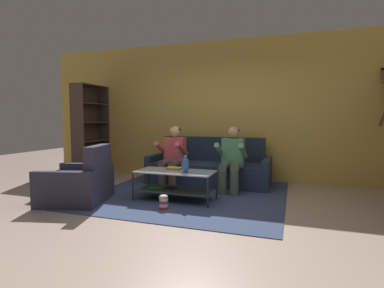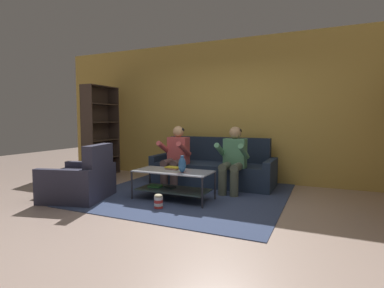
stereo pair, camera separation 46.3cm
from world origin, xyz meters
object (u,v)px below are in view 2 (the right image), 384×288
Objects in this scene: couch at (213,169)px; armchair at (80,182)px; bookshelf at (99,140)px; popcorn_tub at (159,201)px; book_stack at (173,168)px; coffee_table at (173,180)px; person_seated_right at (233,157)px; person_seated_left at (176,154)px; vase at (182,165)px.

couch is 2.47m from armchair.
popcorn_tub is (2.53, -1.66, -0.70)m from bookshelf.
coffee_table is at bearing -66.40° from book_stack.
coffee_table is 5.82× the size of popcorn_tub.
armchair reaches higher than coffee_table.
person_seated_right reaches higher than popcorn_tub.
person_seated_left is 1.75m from armchair.
bookshelf is at bearing -175.56° from couch.
person_seated_left is at bearing 122.40° from vase.
book_stack is at bearing -65.86° from person_seated_left.
bookshelf reaches higher than person_seated_left.
book_stack is at bearing -137.29° from person_seated_right.
popcorn_tub is at bearing -94.24° from couch.
vase is at bearing -22.78° from coffee_table.
couch is 9.65× the size of book_stack.
person_seated_right is at bearing -5.62° from bookshelf.
person_seated_left is (-0.56, -0.52, 0.33)m from couch.
bookshelf is at bearing 155.33° from vase.
coffee_table is (-0.74, -0.83, -0.32)m from person_seated_right.
bookshelf reaches higher than person_seated_right.
person_seated_right reaches higher than book_stack.
vase is at bearing 68.24° from popcorn_tub.
vase is at bearing -119.70° from person_seated_right.
couch reaches higher than popcorn_tub.
couch is at bearing 91.17° from vase.
coffee_table is 1.47m from armchair.
person_seated_left reaches higher than book_stack.
armchair is 5.19× the size of popcorn_tub.
person_seated_left is at bearing 107.24° from popcorn_tub.
popcorn_tub is at bearing -72.76° from person_seated_left.
coffee_table is at bearing -65.93° from person_seated_left.
bookshelf is (-2.70, 1.24, 0.22)m from vase.
bookshelf is (-2.49, 1.15, 0.49)m from coffee_table.
armchair is at bearing -156.88° from coffee_table.
coffee_table is 1.12× the size of armchair.
popcorn_tub is at bearing -81.55° from book_stack.
vase is 0.66m from popcorn_tub.
coffee_table reaches higher than popcorn_tub.
popcorn_tub is at bearing -117.32° from person_seated_right.
bookshelf reaches higher than coffee_table.
person_seated_left is at bearing 114.14° from book_stack.
popcorn_tub is (1.40, 0.07, -0.18)m from armchair.
bookshelf reaches higher than vase.
popcorn_tub is (0.05, -0.51, -0.20)m from coffee_table.
vase is at bearing 17.30° from armchair.
popcorn_tub is at bearing 2.70° from armchair.
couch reaches higher than book_stack.
person_seated_right reaches higher than vase.
bookshelf is (-2.67, -0.21, 0.51)m from couch.
vase is (0.03, -1.45, 0.29)m from couch.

